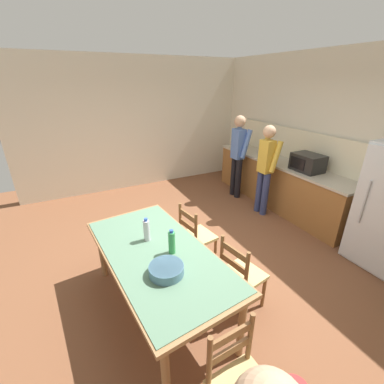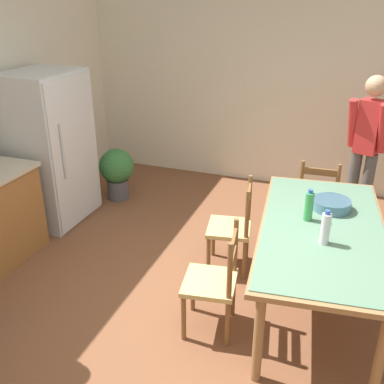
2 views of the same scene
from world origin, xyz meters
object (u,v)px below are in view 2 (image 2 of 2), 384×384
Objects in this scene: chair_side_far_right at (233,227)px; person_by_table at (366,143)px; chair_head_end at (317,199)px; bottle_near_centre at (325,228)px; bottle_off_centre at (309,206)px; serving_bowl at (332,204)px; potted_plant at (117,170)px; dining_table at (322,236)px; chair_side_far_left at (214,282)px; refrigerator at (50,149)px.

person_by_table is at bearing 132.90° from chair_side_far_right.
chair_head_end and chair_side_far_right have the same top height.
bottle_off_centre is at bearing 25.39° from bottle_near_centre.
bottle_off_centre is 0.88m from chair_side_far_right.
potted_plant is (1.05, 2.68, -0.45)m from serving_bowl.
bottle_off_centre is at bearing 57.82° from chair_side_far_right.
person_by_table is 2.53× the size of potted_plant.
potted_plant is (-0.43, 2.93, -0.56)m from person_by_table.
dining_table is 6.50× the size of serving_bowl.
chair_head_end is at bearing -92.85° from potted_plant.
chair_side_far_left is (-0.88, 0.76, -0.40)m from serving_bowl.
chair_side_far_right is (0.01, 0.86, -0.40)m from serving_bowl.
dining_table is 3.12× the size of potted_plant.
bottle_off_centre is 0.30× the size of chair_head_end.
chair_side_far_left is 2.62m from person_by_table.
chair_side_far_right is (0.36, 0.82, -0.27)m from dining_table.
refrigerator reaches higher than chair_head_end.
chair_side_far_left is at bearing -3.12° from person_by_table.
chair_side_far_left is at bearing -135.18° from potted_plant.
bottle_off_centre is 0.32m from serving_bowl.
dining_table is 0.94m from chair_side_far_right.
bottle_near_centre is 1.15m from chair_side_far_right.
refrigerator is 1.89× the size of chair_side_far_right.
chair_side_far_right is at bearing -98.28° from refrigerator.
person_by_table is at bearing -130.43° from chair_head_end.
potted_plant is (1.04, 1.82, -0.06)m from chair_side_far_right.
serving_bowl is 1.23m from chair_side_far_left.
bottle_near_centre reaches higher than chair_head_end.
chair_head_end is 1.14m from chair_side_far_right.
bottle_off_centre is at bearing 148.12° from serving_bowl.
dining_table is at bearing -102.69° from refrigerator.
bottle_off_centre reaches higher than chair_side_far_left.
dining_table is 0.94m from chair_side_far_left.
dining_table is at bearing 117.23° from chair_side_far_left.
bottle_near_centre is at bearing 179.18° from serving_bowl.
dining_table is 7.71× the size of bottle_near_centre.
chair_head_end is (1.80, -0.59, 0.00)m from chair_side_far_left.
chair_head_end reaches higher than serving_bowl.
chair_head_end is (1.28, 0.14, -0.27)m from dining_table.
person_by_table reaches higher than serving_bowl.
bottle_near_centre is 0.84× the size of serving_bowl.
serving_bowl is at bearing -5.68° from dining_table.
bottle_near_centre is at bearing -121.72° from potted_plant.
person_by_table is (1.14, -3.35, 0.09)m from refrigerator.
chair_head_end is (0.92, 0.17, -0.40)m from serving_bowl.
refrigerator is 0.96m from potted_plant.
person_by_table reaches higher than bottle_off_centre.
serving_bowl is (0.35, -0.04, 0.13)m from dining_table.
bottle_near_centre is at bearing 92.91° from chair_head_end.
chair_side_far_right is at bearing 89.31° from serving_bowl.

